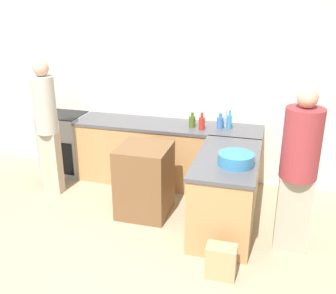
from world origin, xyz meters
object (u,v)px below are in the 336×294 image
at_px(vinegar_bottle_clear, 224,117).
at_px(water_bottle_blue, 220,122).
at_px(person_at_peninsula, 299,167).
at_px(paper_bag, 221,261).
at_px(hot_sauce_bottle, 202,123).
at_px(range_oven, 66,143).
at_px(olive_oil_bottle, 192,121).
at_px(person_by_range, 47,123).
at_px(mixing_bowl, 236,159).
at_px(island_table, 145,180).
at_px(dish_soap_bottle, 229,121).

bearing_deg(vinegar_bottle_clear, water_bottle_blue, -109.20).
bearing_deg(person_at_peninsula, paper_bag, -133.97).
bearing_deg(person_at_peninsula, hot_sauce_bottle, 137.70).
bearing_deg(range_oven, olive_oil_bottle, -1.52).
bearing_deg(person_by_range, mixing_bowl, -10.46).
bearing_deg(water_bottle_blue, paper_bag, -80.23).
height_order(mixing_bowl, person_by_range, person_by_range).
distance_m(water_bottle_blue, hot_sauce_bottle, 0.26).
xyz_separation_m(vinegar_bottle_clear, paper_bag, (0.29, -2.01, -0.85)).
bearing_deg(hot_sauce_bottle, island_table, -124.35).
bearing_deg(olive_oil_bottle, person_at_peninsula, -40.89).
bearing_deg(vinegar_bottle_clear, island_table, -127.84).
height_order(island_table, dish_soap_bottle, dish_soap_bottle).
relative_size(dish_soap_bottle, water_bottle_blue, 1.25).
distance_m(mixing_bowl, paper_bag, 1.06).
height_order(range_oven, person_at_peninsula, person_at_peninsula).
height_order(range_oven, olive_oil_bottle, olive_oil_bottle).
bearing_deg(island_table, olive_oil_bottle, 65.37).
bearing_deg(person_by_range, water_bottle_blue, 18.59).
height_order(mixing_bowl, vinegar_bottle_clear, vinegar_bottle_clear).
relative_size(vinegar_bottle_clear, person_by_range, 0.17).
height_order(water_bottle_blue, person_by_range, person_by_range).
distance_m(island_table, mixing_bowl, 1.26).
bearing_deg(person_at_peninsula, water_bottle_blue, 128.47).
bearing_deg(mixing_bowl, water_bottle_blue, 106.09).
relative_size(mixing_bowl, person_by_range, 0.21).
bearing_deg(hot_sauce_bottle, vinegar_bottle_clear, 42.63).
xyz_separation_m(range_oven, person_by_range, (0.19, -0.73, 0.56)).
relative_size(range_oven, vinegar_bottle_clear, 2.85).
bearing_deg(hot_sauce_bottle, paper_bag, -72.63).
bearing_deg(vinegar_bottle_clear, range_oven, -177.27).
relative_size(island_table, person_by_range, 0.49).
height_order(island_table, hot_sauce_bottle, hot_sauce_bottle).
distance_m(vinegar_bottle_clear, water_bottle_blue, 0.12).
xyz_separation_m(hot_sauce_bottle, paper_bag, (0.55, -1.77, -0.82)).
bearing_deg(dish_soap_bottle, person_by_range, -162.31).
bearing_deg(water_bottle_blue, mixing_bowl, -73.91).
distance_m(island_table, person_at_peninsula, 1.85).
bearing_deg(range_oven, water_bottle_blue, 0.22).
bearing_deg(range_oven, vinegar_bottle_clear, 2.73).
xyz_separation_m(hot_sauce_bottle, person_at_peninsula, (1.20, -1.10, -0.03)).
bearing_deg(island_table, person_by_range, 171.88).
height_order(island_table, person_by_range, person_by_range).
distance_m(mixing_bowl, hot_sauce_bottle, 1.21).
bearing_deg(paper_bag, dish_soap_bottle, 96.12).
height_order(water_bottle_blue, paper_bag, water_bottle_blue).
bearing_deg(dish_soap_bottle, mixing_bowl, -79.49).
xyz_separation_m(water_bottle_blue, hot_sauce_bottle, (-0.23, -0.14, 0.01)).
height_order(vinegar_bottle_clear, hot_sauce_bottle, vinegar_bottle_clear).
height_order(vinegar_bottle_clear, paper_bag, vinegar_bottle_clear).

